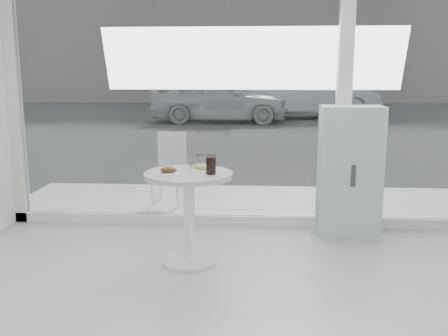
# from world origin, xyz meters

# --- Properties ---
(storefront) EXTENTS (5.00, 0.14, 3.00)m
(storefront) POSITION_xyz_m (0.07, 3.00, 1.71)
(storefront) COLOR white
(storefront) RESTS_ON ground
(main_table) EXTENTS (0.72, 0.72, 0.77)m
(main_table) POSITION_xyz_m (-0.50, 1.90, 0.55)
(main_table) COLOR white
(main_table) RESTS_ON ground
(patio_deck) EXTENTS (5.60, 1.60, 0.05)m
(patio_deck) POSITION_xyz_m (0.00, 3.80, 0.03)
(patio_deck) COLOR white
(patio_deck) RESTS_ON ground
(street) EXTENTS (40.00, 24.00, 0.00)m
(street) POSITION_xyz_m (0.00, 16.00, -0.00)
(street) COLOR #393939
(street) RESTS_ON ground
(far_building) EXTENTS (40.00, 2.00, 8.00)m
(far_building) POSITION_xyz_m (0.00, 25.00, 4.00)
(far_building) COLOR gray
(far_building) RESTS_ON ground
(mint_cabinet) EXTENTS (0.59, 0.41, 1.26)m
(mint_cabinet) POSITION_xyz_m (0.94, 2.76, 0.63)
(mint_cabinet) COLOR #8AB09A
(mint_cabinet) RESTS_ON ground
(patio_chair) EXTENTS (0.40, 0.40, 0.82)m
(patio_chair) POSITION_xyz_m (-0.97, 3.73, 0.52)
(patio_chair) COLOR white
(patio_chair) RESTS_ON patio_deck
(car_white) EXTENTS (4.29, 1.74, 1.46)m
(car_white) POSITION_xyz_m (-1.10, 13.75, 0.73)
(car_white) COLOR silver
(car_white) RESTS_ON street
(car_silver) EXTENTS (4.78, 2.02, 1.53)m
(car_silver) POSITION_xyz_m (1.88, 15.41, 0.77)
(car_silver) COLOR #A6A9AE
(car_silver) RESTS_ON street
(plate_fritter) EXTENTS (0.21, 0.21, 0.07)m
(plate_fritter) POSITION_xyz_m (-0.65, 1.81, 0.80)
(plate_fritter) COLOR white
(plate_fritter) RESTS_ON main_table
(plate_donut) EXTENTS (0.21, 0.21, 0.05)m
(plate_donut) POSITION_xyz_m (-0.40, 2.00, 0.79)
(plate_donut) COLOR white
(plate_donut) RESTS_ON main_table
(water_tumbler_a) EXTENTS (0.07, 0.07, 0.11)m
(water_tumbler_a) POSITION_xyz_m (-0.47, 2.04, 0.82)
(water_tumbler_a) COLOR white
(water_tumbler_a) RESTS_ON main_table
(water_tumbler_b) EXTENTS (0.07, 0.07, 0.11)m
(water_tumbler_b) POSITION_xyz_m (-0.43, 2.12, 0.82)
(water_tumbler_b) COLOR white
(water_tumbler_b) RESTS_ON main_table
(cola_glass) EXTENTS (0.08, 0.08, 0.15)m
(cola_glass) POSITION_xyz_m (-0.31, 1.85, 0.84)
(cola_glass) COLOR white
(cola_glass) RESTS_ON main_table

